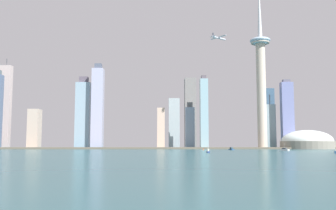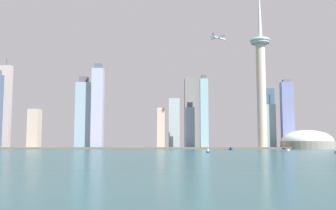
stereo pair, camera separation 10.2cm
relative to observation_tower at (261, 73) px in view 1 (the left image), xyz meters
name	(u,v)px [view 1 (the left image)]	position (x,y,z in m)	size (l,w,h in m)	color
ground_plane	(93,162)	(-211.78, -479.55, -136.20)	(6000.00, 6000.00, 0.00)	#234B51
waterfront_pier	(142,148)	(-211.78, -20.04, -134.64)	(826.59, 45.22, 3.11)	#655D4E
observation_tower	(261,73)	(0.00, 0.00, 0.00)	(36.73, 36.73, 312.98)	beige
stadium_dome	(307,142)	(73.26, -15.20, -124.63)	(91.17, 91.17, 38.27)	gray
skyscraper_0	(287,115)	(50.70, 16.09, -74.57)	(21.80, 13.82, 126.40)	#6D76AA
skyscraper_1	(83,114)	(-327.33, 45.66, -71.81)	(26.83, 21.83, 135.95)	#8EAABE
skyscraper_2	(190,113)	(-121.36, 87.21, -66.10)	(22.46, 25.44, 140.20)	slate
skyscraper_3	(5,107)	(-465.59, 23.15, -59.92)	(20.38, 12.31, 165.87)	#BBA7A5
skyscraper_4	(267,118)	(27.88, 70.96, -77.76)	(25.76, 25.83, 116.88)	#415E79
skyscraper_5	(190,127)	(-126.57, 29.51, -96.34)	(16.60, 16.07, 85.49)	#8296AF
skyscraper_6	(98,107)	(-297.90, 31.97, -60.07)	(21.03, 20.96, 158.31)	#AAACCB
skyscraper_7	(34,129)	(-406.16, 10.17, -100.98)	(18.52, 25.23, 70.43)	#C0AB9B
skyscraper_9	(204,113)	(-103.77, -2.26, -73.14)	(13.70, 19.48, 130.28)	#8CB1BF
skyscraper_10	(161,128)	(-179.97, 11.18, -99.82)	(13.42, 25.69, 72.75)	beige
skyscraper_12	(174,123)	(-154.04, 88.04, -86.54)	(21.73, 21.03, 99.32)	#A4B3B8
skyscraper_13	(270,126)	(24.87, 36.09, -94.96)	(17.45, 14.19, 101.66)	#90A8AF
boat_2	(284,150)	(-15.72, -168.23, -134.86)	(10.84, 13.45, 9.57)	white
boat_3	(208,151)	(-130.58, -283.33, -134.71)	(2.42, 8.71, 9.54)	navy
boat_5	(231,149)	(-75.79, -111.53, -134.80)	(7.21, 11.98, 3.91)	#23508D
channel_buoy_0	(203,149)	(-118.34, -122.26, -135.18)	(1.84, 1.84, 2.04)	#E54C19
airplane	(219,38)	(-86.96, -76.39, 42.49)	(27.42, 27.86, 7.79)	silver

